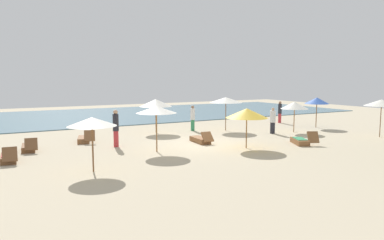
{
  "coord_description": "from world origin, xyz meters",
  "views": [
    {
      "loc": [
        -9.77,
        -16.56,
        3.55
      ],
      "look_at": [
        0.31,
        1.77,
        1.1
      ],
      "focal_mm": 33.87,
      "sensor_mm": 36.0,
      "label": 1
    }
  ],
  "objects_px": {
    "lounger_1": "(9,158)",
    "umbrella_0": "(247,113)",
    "umbrella_4": "(382,103)",
    "person_2": "(273,121)",
    "lounger_3": "(84,139)",
    "person_1": "(193,118)",
    "umbrella_3": "(295,105)",
    "lounger_2": "(201,140)",
    "person_0": "(280,112)",
    "umbrella_7": "(317,101)",
    "lounger_0": "(29,147)",
    "umbrella_2": "(156,103)",
    "umbrella_5": "(92,122)",
    "umbrella_1": "(156,110)",
    "person_3": "(116,128)",
    "umbrella_6": "(226,100)",
    "lounger_4": "(301,141)"
  },
  "relations": [
    {
      "from": "umbrella_4",
      "to": "umbrella_6",
      "type": "bearing_deg",
      "value": 134.0
    },
    {
      "from": "lounger_1",
      "to": "lounger_4",
      "type": "xyz_separation_m",
      "value": [
        13.93,
        -2.98,
        0.0
      ]
    },
    {
      "from": "umbrella_1",
      "to": "lounger_4",
      "type": "bearing_deg",
      "value": -13.96
    },
    {
      "from": "umbrella_0",
      "to": "lounger_2",
      "type": "xyz_separation_m",
      "value": [
        -1.24,
        2.44,
        -1.61
      ]
    },
    {
      "from": "umbrella_2",
      "to": "person_1",
      "type": "bearing_deg",
      "value": -8.85
    },
    {
      "from": "lounger_0",
      "to": "umbrella_2",
      "type": "bearing_deg",
      "value": 17.79
    },
    {
      "from": "lounger_0",
      "to": "lounger_1",
      "type": "relative_size",
      "value": 1.02
    },
    {
      "from": "umbrella_4",
      "to": "umbrella_6",
      "type": "height_order",
      "value": "umbrella_4"
    },
    {
      "from": "umbrella_3",
      "to": "lounger_3",
      "type": "height_order",
      "value": "umbrella_3"
    },
    {
      "from": "umbrella_7",
      "to": "person_1",
      "type": "height_order",
      "value": "umbrella_7"
    },
    {
      "from": "umbrella_3",
      "to": "lounger_1",
      "type": "xyz_separation_m",
      "value": [
        -16.76,
        -0.43,
        -1.58
      ]
    },
    {
      "from": "person_2",
      "to": "umbrella_6",
      "type": "bearing_deg",
      "value": 126.25
    },
    {
      "from": "umbrella_2",
      "to": "umbrella_3",
      "type": "height_order",
      "value": "umbrella_2"
    },
    {
      "from": "lounger_2",
      "to": "person_1",
      "type": "bearing_deg",
      "value": 66.7
    },
    {
      "from": "lounger_1",
      "to": "person_0",
      "type": "height_order",
      "value": "person_0"
    },
    {
      "from": "umbrella_7",
      "to": "lounger_4",
      "type": "xyz_separation_m",
      "value": [
        -5.83,
        -4.29,
        -1.75
      ]
    },
    {
      "from": "umbrella_1",
      "to": "umbrella_7",
      "type": "distance_m",
      "value": 13.63
    },
    {
      "from": "umbrella_5",
      "to": "umbrella_1",
      "type": "bearing_deg",
      "value": 32.54
    },
    {
      "from": "umbrella_4",
      "to": "person_1",
      "type": "height_order",
      "value": "umbrella_4"
    },
    {
      "from": "umbrella_0",
      "to": "lounger_0",
      "type": "bearing_deg",
      "value": 155.03
    },
    {
      "from": "person_2",
      "to": "lounger_2",
      "type": "bearing_deg",
      "value": -173.51
    },
    {
      "from": "lounger_3",
      "to": "person_1",
      "type": "bearing_deg",
      "value": 7.26
    },
    {
      "from": "umbrella_2",
      "to": "lounger_3",
      "type": "xyz_separation_m",
      "value": [
        -4.88,
        -1.33,
        -1.77
      ]
    },
    {
      "from": "lounger_1",
      "to": "umbrella_0",
      "type": "bearing_deg",
      "value": -12.88
    },
    {
      "from": "umbrella_1",
      "to": "umbrella_7",
      "type": "bearing_deg",
      "value": 10.15
    },
    {
      "from": "lounger_2",
      "to": "person_0",
      "type": "relative_size",
      "value": 1.01
    },
    {
      "from": "umbrella_3",
      "to": "umbrella_5",
      "type": "relative_size",
      "value": 0.95
    },
    {
      "from": "umbrella_3",
      "to": "lounger_3",
      "type": "distance_m",
      "value": 13.3
    },
    {
      "from": "umbrella_4",
      "to": "person_2",
      "type": "xyz_separation_m",
      "value": [
        -4.67,
        4.22,
        -1.24
      ]
    },
    {
      "from": "umbrella_0",
      "to": "umbrella_5",
      "type": "distance_m",
      "value": 7.99
    },
    {
      "from": "person_2",
      "to": "umbrella_3",
      "type": "bearing_deg",
      "value": -7.5
    },
    {
      "from": "lounger_2",
      "to": "lounger_3",
      "type": "distance_m",
      "value": 6.46
    },
    {
      "from": "person_3",
      "to": "lounger_3",
      "type": "bearing_deg",
      "value": 117.22
    },
    {
      "from": "lounger_3",
      "to": "person_0",
      "type": "distance_m",
      "value": 15.56
    },
    {
      "from": "person_3",
      "to": "umbrella_2",
      "type": "bearing_deg",
      "value": 43.43
    },
    {
      "from": "person_2",
      "to": "umbrella_1",
      "type": "bearing_deg",
      "value": -168.77
    },
    {
      "from": "lounger_1",
      "to": "person_3",
      "type": "height_order",
      "value": "person_3"
    },
    {
      "from": "umbrella_6",
      "to": "person_1",
      "type": "bearing_deg",
      "value": 153.67
    },
    {
      "from": "lounger_4",
      "to": "person_2",
      "type": "distance_m",
      "value": 3.88
    },
    {
      "from": "umbrella_0",
      "to": "lounger_2",
      "type": "bearing_deg",
      "value": 116.99
    },
    {
      "from": "umbrella_7",
      "to": "lounger_4",
      "type": "distance_m",
      "value": 7.44
    },
    {
      "from": "umbrella_3",
      "to": "person_3",
      "type": "height_order",
      "value": "umbrella_3"
    },
    {
      "from": "umbrella_3",
      "to": "person_2",
      "type": "relative_size",
      "value": 1.2
    },
    {
      "from": "umbrella_2",
      "to": "person_2",
      "type": "height_order",
      "value": "umbrella_2"
    },
    {
      "from": "umbrella_2",
      "to": "lounger_3",
      "type": "relative_size",
      "value": 1.24
    },
    {
      "from": "umbrella_4",
      "to": "person_2",
      "type": "bearing_deg",
      "value": 137.9
    },
    {
      "from": "umbrella_5",
      "to": "person_0",
      "type": "relative_size",
      "value": 1.22
    },
    {
      "from": "lounger_0",
      "to": "umbrella_6",
      "type": "bearing_deg",
      "value": 5.19
    },
    {
      "from": "person_0",
      "to": "person_1",
      "type": "distance_m",
      "value": 8.11
    },
    {
      "from": "umbrella_1",
      "to": "lounger_1",
      "type": "height_order",
      "value": "umbrella_1"
    }
  ]
}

